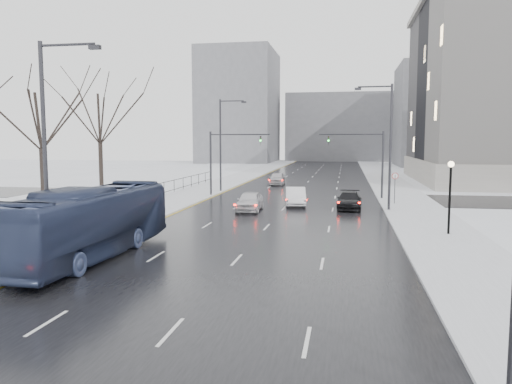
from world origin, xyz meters
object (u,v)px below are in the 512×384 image
Objects in this scene: streetlight_l_far at (222,140)px; sedan_right_near at (296,196)px; tree_park_e at (102,199)px; streetlight_r_near at (512,142)px; mast_signal_right at (371,156)px; mast_signal_left at (221,156)px; tree_park_d at (45,214)px; sedan_right_far at (349,200)px; no_uturn_sign at (395,179)px; lamppost_r_mid at (450,187)px; bus at (90,223)px; sedan_center_far at (277,178)px; streetlight_r_mid at (388,140)px; streetlight_l_near at (49,141)px; sedan_center_near at (250,201)px.

sedan_right_near is (8.94, -9.96, -4.79)m from streetlight_l_far.
tree_park_e is 1.35× the size of streetlight_r_near.
sedan_right_near is (18.97, -1.96, 0.83)m from tree_park_e.
mast_signal_right is (-0.84, 38.00, -1.51)m from streetlight_r_near.
streetlight_r_near is 41.06m from mast_signal_left.
tree_park_d is 1.25× the size of streetlight_l_far.
sedan_right_far is (12.65, -7.26, -3.37)m from mast_signal_left.
no_uturn_sign is at bearing -64.89° from mast_signal_right.
lamppost_r_mid is (29.20, -14.00, 2.94)m from tree_park_e.
bus is (10.80, -12.78, 1.74)m from tree_park_d.
tree_park_e is at bearing -159.81° from mast_signal_left.
streetlight_r_mid is at bearing -64.67° from sedan_center_far.
sedan_center_far reaches higher than sedan_right_near.
tree_park_e reaches higher than mast_signal_right.
mast_signal_right is at bearing 75.94° from sedan_right_far.
mast_signal_left is (-14.65, 0.00, 0.00)m from mast_signal_right.
mast_signal_left is 1.36× the size of sedan_right_near.
tree_park_e is 2.08× the size of mast_signal_right.
streetlight_l_far is at bearing 93.48° from bus.
bus is 2.62× the size of sedan_center_far.
tree_park_d is 2.69× the size of sedan_center_far.
streetlight_l_near is at bearing 148.52° from streetlight_r_near.
streetlight_l_far is at bearing 141.51° from sedan_right_far.
streetlight_l_far reaches higher than mast_signal_right.
streetlight_l_far is 18.24m from sedan_right_far.
sedan_center_near is at bearing -153.33° from no_uturn_sign.
streetlight_l_far is at bearing 61.85° from tree_park_d.
streetlight_l_near is (-16.33, -20.00, 0.00)m from streetlight_r_mid.
lamppost_r_mid is (2.83, 20.00, -2.67)m from streetlight_r_near.
tree_park_e reaches higher than bus.
sedan_center_far is at bearing 63.98° from streetlight_l_far.
bus is at bearing -63.82° from tree_park_e.
streetlight_r_mid reaches higher than sedan_center_far.
mast_signal_right is at bearing -14.48° from streetlight_l_far.
lamppost_r_mid is at bearing -7.91° from tree_park_d.
streetlight_l_near reaches higher than sedan_center_far.
streetlight_l_near reaches higher than sedan_right_near.
streetlight_r_mid is (0.00, 30.00, 0.00)m from streetlight_r_near.
tree_park_d is 20.26m from sedan_right_near.
lamppost_r_mid is (28.80, -4.00, 2.94)m from tree_park_d.
tree_park_e reaches higher than tree_park_d.
lamppost_r_mid is 1.59× the size of no_uturn_sign.
streetlight_r_near is 31.25m from sedan_right_far.
streetlight_r_near is 53.08m from sedan_center_far.
mast_signal_left is at bearing 53.20° from tree_park_d.
bus is 23.10m from sedan_right_far.
streetlight_r_near is 20.38m from lamppost_r_mid.
mast_signal_right is 14.65m from mast_signal_left.
streetlight_r_near is 2.10× the size of sedan_right_near.
bus is (-18.00, -8.78, -1.21)m from lamppost_r_mid.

